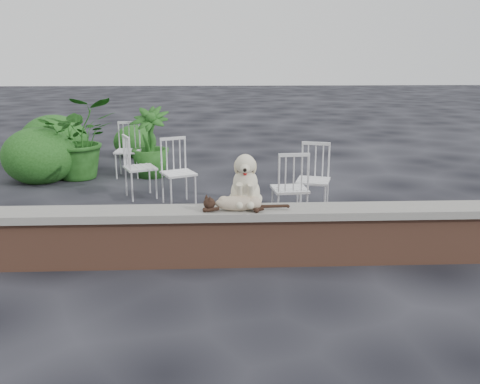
{
  "coord_description": "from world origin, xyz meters",
  "views": [
    {
      "loc": [
        -0.03,
        -4.98,
        2.09
      ],
      "look_at": [
        0.2,
        0.2,
        0.7
      ],
      "focal_mm": 38.81,
      "sensor_mm": 36.0,
      "label": 1
    }
  ],
  "objects_px": {
    "chair_d": "(313,179)",
    "potted_plant_a": "(80,138)",
    "cat": "(238,202)",
    "chair_b": "(128,150)",
    "chair_e": "(140,167)",
    "potted_plant_b": "(150,142)",
    "dog": "(245,179)",
    "chair_a": "(178,172)",
    "chair_c": "(290,188)"
  },
  "relations": [
    {
      "from": "cat",
      "to": "chair_b",
      "type": "relative_size",
      "value": 1.08
    },
    {
      "from": "chair_c",
      "to": "chair_b",
      "type": "xyz_separation_m",
      "value": [
        -2.44,
        2.7,
        0.0
      ]
    },
    {
      "from": "chair_c",
      "to": "cat",
      "type": "bearing_deg",
      "value": 56.78
    },
    {
      "from": "dog",
      "to": "potted_plant_a",
      "type": "distance_m",
      "value": 4.62
    },
    {
      "from": "dog",
      "to": "potted_plant_b",
      "type": "relative_size",
      "value": 0.47
    },
    {
      "from": "chair_a",
      "to": "chair_e",
      "type": "xyz_separation_m",
      "value": [
        -0.59,
        0.39,
        0.0
      ]
    },
    {
      "from": "chair_a",
      "to": "potted_plant_b",
      "type": "relative_size",
      "value": 0.78
    },
    {
      "from": "chair_d",
      "to": "chair_b",
      "type": "bearing_deg",
      "value": 158.07
    },
    {
      "from": "chair_a",
      "to": "chair_e",
      "type": "distance_m",
      "value": 0.71
    },
    {
      "from": "chair_d",
      "to": "potted_plant_a",
      "type": "bearing_deg",
      "value": 165.38
    },
    {
      "from": "cat",
      "to": "chair_b",
      "type": "distance_m",
      "value": 4.37
    },
    {
      "from": "chair_d",
      "to": "potted_plant_a",
      "type": "relative_size",
      "value": 0.67
    },
    {
      "from": "chair_e",
      "to": "potted_plant_b",
      "type": "distance_m",
      "value": 1.36
    },
    {
      "from": "chair_a",
      "to": "potted_plant_a",
      "type": "distance_m",
      "value": 2.48
    },
    {
      "from": "chair_d",
      "to": "dog",
      "type": "bearing_deg",
      "value": -105.21
    },
    {
      "from": "cat",
      "to": "chair_c",
      "type": "height_order",
      "value": "chair_c"
    },
    {
      "from": "dog",
      "to": "chair_b",
      "type": "bearing_deg",
      "value": 119.63
    },
    {
      "from": "cat",
      "to": "potted_plant_b",
      "type": "bearing_deg",
      "value": 113.07
    },
    {
      "from": "dog",
      "to": "chair_d",
      "type": "relative_size",
      "value": 0.61
    },
    {
      "from": "chair_d",
      "to": "potted_plant_b",
      "type": "xyz_separation_m",
      "value": [
        -2.43,
        2.26,
        0.13
      ]
    },
    {
      "from": "chair_b",
      "to": "potted_plant_b",
      "type": "relative_size",
      "value": 0.78
    },
    {
      "from": "cat",
      "to": "potted_plant_b",
      "type": "height_order",
      "value": "potted_plant_b"
    },
    {
      "from": "dog",
      "to": "chair_c",
      "type": "xyz_separation_m",
      "value": [
        0.62,
        1.15,
        -0.4
      ]
    },
    {
      "from": "chair_e",
      "to": "potted_plant_b",
      "type": "height_order",
      "value": "potted_plant_b"
    },
    {
      "from": "chair_c",
      "to": "potted_plant_a",
      "type": "xyz_separation_m",
      "value": [
        -3.24,
        2.64,
        0.23
      ]
    },
    {
      "from": "chair_d",
      "to": "chair_e",
      "type": "relative_size",
      "value": 1.0
    },
    {
      "from": "cat",
      "to": "potted_plant_a",
      "type": "bearing_deg",
      "value": 127.02
    },
    {
      "from": "potted_plant_a",
      "to": "potted_plant_b",
      "type": "distance_m",
      "value": 1.19
    },
    {
      "from": "dog",
      "to": "cat",
      "type": "xyz_separation_m",
      "value": [
        -0.08,
        -0.15,
        -0.2
      ]
    },
    {
      "from": "chair_a",
      "to": "potted_plant_b",
      "type": "height_order",
      "value": "potted_plant_b"
    },
    {
      "from": "potted_plant_a",
      "to": "potted_plant_b",
      "type": "bearing_deg",
      "value": 1.78
    },
    {
      "from": "chair_a",
      "to": "chair_b",
      "type": "bearing_deg",
      "value": 95.24
    },
    {
      "from": "cat",
      "to": "chair_a",
      "type": "distance_m",
      "value": 2.37
    },
    {
      "from": "dog",
      "to": "chair_c",
      "type": "bearing_deg",
      "value": 66.02
    },
    {
      "from": "chair_c",
      "to": "chair_b",
      "type": "distance_m",
      "value": 3.64
    },
    {
      "from": "dog",
      "to": "potted_plant_a",
      "type": "xyz_separation_m",
      "value": [
        -2.62,
        3.8,
        -0.16
      ]
    },
    {
      "from": "dog",
      "to": "potted_plant_b",
      "type": "xyz_separation_m",
      "value": [
        -1.44,
        3.83,
        -0.26
      ]
    },
    {
      "from": "chair_c",
      "to": "chair_e",
      "type": "xyz_separation_m",
      "value": [
        -2.04,
        1.33,
        0.0
      ]
    },
    {
      "from": "chair_e",
      "to": "chair_b",
      "type": "xyz_separation_m",
      "value": [
        -0.41,
        1.37,
        0.0
      ]
    },
    {
      "from": "chair_e",
      "to": "chair_b",
      "type": "height_order",
      "value": "same"
    },
    {
      "from": "chair_c",
      "to": "potted_plant_b",
      "type": "relative_size",
      "value": 0.78
    },
    {
      "from": "chair_a",
      "to": "potted_plant_b",
      "type": "bearing_deg",
      "value": 84.92
    },
    {
      "from": "chair_a",
      "to": "chair_b",
      "type": "height_order",
      "value": "same"
    },
    {
      "from": "chair_d",
      "to": "chair_c",
      "type": "height_order",
      "value": "same"
    },
    {
      "from": "dog",
      "to": "chair_d",
      "type": "bearing_deg",
      "value": 62.04
    },
    {
      "from": "chair_e",
      "to": "chair_b",
      "type": "distance_m",
      "value": 1.43
    },
    {
      "from": "dog",
      "to": "chair_b",
      "type": "height_order",
      "value": "dog"
    },
    {
      "from": "chair_d",
      "to": "chair_a",
      "type": "bearing_deg",
      "value": -178.81
    },
    {
      "from": "chair_c",
      "to": "potted_plant_a",
      "type": "height_order",
      "value": "potted_plant_a"
    },
    {
      "from": "chair_a",
      "to": "potted_plant_a",
      "type": "height_order",
      "value": "potted_plant_a"
    }
  ]
}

